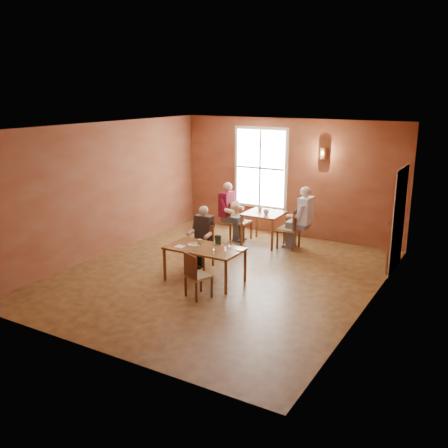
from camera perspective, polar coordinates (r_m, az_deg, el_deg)
The scene contains 29 objects.
ground at distance 10.25m, azimuth -0.57°, elevation -5.93°, with size 6.00×7.00×0.01m, color brown.
wall_back at distance 12.88m, azimuth 7.47°, elevation 5.24°, with size 6.00×0.04×3.00m, color brown.
wall_front at distance 7.15m, azimuth -15.18°, elevation -3.19°, with size 6.00×0.04×3.00m, color brown.
wall_left at distance 11.61m, azimuth -13.42°, elevation 3.87°, with size 0.04×7.00×3.00m, color brown.
wall_right at distance 8.71m, azimuth 16.60°, elevation -0.04°, with size 0.04×7.00×3.00m, color brown.
ceiling at distance 9.59m, azimuth -0.62°, elevation 11.04°, with size 6.00×7.00×0.04m, color white.
window at distance 13.14m, azimuth 4.18°, elevation 6.40°, with size 1.36×0.10×1.96m, color white.
door at distance 11.01m, azimuth 19.08°, elevation 0.44°, with size 0.12×1.04×2.10m, color maroon.
wall_sconce at distance 12.37m, azimuth 11.27°, elevation 7.95°, with size 0.16×0.16×0.28m, color brown.
main_table at distance 9.88m, azimuth -2.22°, elevation -4.62°, with size 1.48×0.84×0.70m, color brown, non-canonical shape.
chair_diner_main at distance 10.62m, azimuth -2.62°, elevation -2.62°, with size 0.40×0.40×0.90m, color #40250D, non-canonical shape.
diner_main at distance 10.54m, azimuth -2.72°, elevation -1.78°, with size 0.50×0.50×1.24m, color #3E2B1F, non-canonical shape.
chair_empty at distance 9.10m, azimuth -2.94°, elevation -5.84°, with size 0.38×0.38×0.85m, color #502716, non-canonical shape.
plate_food at distance 9.92m, azimuth -3.47°, elevation -2.33°, with size 0.26×0.26×0.03m, color silver.
sandwich at distance 9.91m, azimuth -2.77°, elevation -2.14°, with size 0.08×0.08×0.10m, color tan.
goblet_a at distance 9.61m, azimuth 0.64°, elevation -2.44°, with size 0.07×0.07×0.17m, color white, non-canonical shape.
goblet_b at distance 9.33m, azimuth 0.23°, elevation -2.95°, with size 0.07×0.07×0.18m, color silver, non-canonical shape.
goblet_c at distance 9.40m, azimuth -1.12°, elevation -2.87°, with size 0.07×0.07×0.17m, color white, non-canonical shape.
menu_stand at distance 9.91m, azimuth -0.70°, elevation -1.83°, with size 0.12×0.06×0.19m, color #1B3320.
knife at distance 9.58m, azimuth -3.45°, elevation -3.07°, with size 0.17×0.01×0.00m, color silver.
napkin at distance 9.85m, azimuth -5.06°, elevation -2.56°, with size 0.18×0.18×0.01m, color white.
side_plate at distance 9.61m, azimuth 1.83°, elevation -2.95°, with size 0.17×0.17×0.01m, color silver.
second_table at distance 12.26m, azimuth 4.60°, elevation -0.48°, with size 0.89×0.89×0.79m, color brown, non-canonical shape.
chair_diner_white at distance 11.98m, azimuth 7.41°, elevation -0.44°, with size 0.44×0.44×0.99m, color #462417, non-canonical shape.
diner_white at distance 11.91m, azimuth 7.58°, elevation 0.63°, with size 0.58×0.58×1.46m, color silver, non-canonical shape.
chair_diner_maroon at distance 12.53m, azimuth 1.94°, elevation 0.32°, with size 0.43×0.43×0.97m, color #432611, non-canonical shape.
diner_maroon at distance 12.48m, azimuth 1.83°, elevation 1.32°, with size 0.56×0.56×1.41m, color maroon, non-canonical shape.
cup_a at distance 11.99m, azimuth 4.84°, elevation 1.37°, with size 0.14×0.14×0.11m, color silver.
cup_b at distance 12.33m, azimuth 4.14°, elevation 1.77°, with size 0.12×0.12×0.11m, color silver.
Camera 1 is at (4.92, -8.21, 3.68)m, focal length 40.00 mm.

